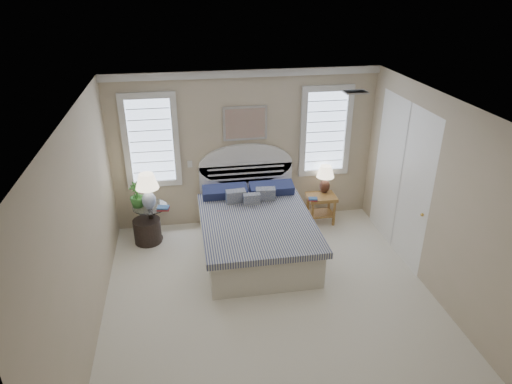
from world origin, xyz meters
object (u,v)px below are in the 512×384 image
object	(u,v)px
nightstand_right	(321,203)
lamp_right	(325,176)
bed	(255,229)
side_table_left	(151,219)
floor_pot	(148,231)
lamp_left	(147,187)

from	to	relation	value
nightstand_right	lamp_right	bearing A→B (deg)	57.41
bed	nightstand_right	xyz separation A→B (m)	(1.30, 0.69, 0.00)
bed	lamp_right	bearing A→B (deg)	31.04
side_table_left	nightstand_right	xyz separation A→B (m)	(2.95, 0.10, -0.00)
bed	floor_pot	bearing A→B (deg)	162.75
lamp_left	lamp_right	bearing A→B (deg)	5.53
floor_pot	nightstand_right	bearing A→B (deg)	2.95
nightstand_right	lamp_right	distance (m)	0.48
side_table_left	nightstand_right	bearing A→B (deg)	1.94
bed	side_table_left	distance (m)	1.75
bed	side_table_left	size ratio (longest dim) A/B	3.61
nightstand_right	lamp_right	size ratio (longest dim) A/B	1.05
floor_pot	lamp_right	distance (m)	3.20
lamp_left	lamp_right	world-z (taller)	lamp_left
nightstand_right	bed	bearing A→B (deg)	-151.97
bed	lamp_left	world-z (taller)	bed
side_table_left	floor_pot	world-z (taller)	side_table_left
nightstand_right	side_table_left	bearing A→B (deg)	-178.06
lamp_left	lamp_right	distance (m)	3.06
floor_pot	side_table_left	bearing A→B (deg)	36.32
lamp_right	bed	bearing A→B (deg)	-148.96
bed	lamp_left	size ratio (longest dim) A/B	3.78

